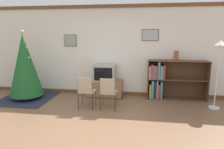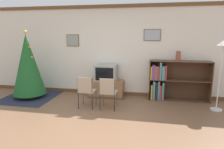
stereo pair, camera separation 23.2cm
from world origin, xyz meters
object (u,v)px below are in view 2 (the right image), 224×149
object	(u,v)px
folding_chair_right	(108,91)
standing_lamp	(222,57)
bookshelf	(168,81)
tv_console	(106,88)
television	(106,73)
vase	(178,56)
christmas_tree	(28,65)
folding_chair_left	(86,90)

from	to	relation	value
folding_chair_right	standing_lamp	bearing A→B (deg)	10.87
folding_chair_right	bookshelf	size ratio (longest dim) A/B	0.49
tv_console	folding_chair_right	size ratio (longest dim) A/B	1.27
bookshelf	standing_lamp	distance (m)	1.51
television	folding_chair_right	xyz separation A→B (m)	(0.28, -1.04, -0.26)
vase	bookshelf	bearing A→B (deg)	170.04
christmas_tree	vase	bearing A→B (deg)	6.94
television	bookshelf	world-z (taller)	bookshelf
folding_chair_right	christmas_tree	bearing A→B (deg)	167.30
christmas_tree	folding_chair_right	bearing A→B (deg)	-12.70
tv_console	vase	distance (m)	2.26
tv_console	folding_chair_left	size ratio (longest dim) A/B	1.27
christmas_tree	tv_console	size ratio (longest dim) A/B	1.88
christmas_tree	folding_chair_left	bearing A→B (deg)	-16.17
folding_chair_left	standing_lamp	distance (m)	3.36
tv_console	vase	world-z (taller)	vase
television	folding_chair_left	size ratio (longest dim) A/B	0.77
christmas_tree	bookshelf	size ratio (longest dim) A/B	1.18
vase	folding_chair_right	bearing A→B (deg)	-148.02
television	vase	xyz separation A→B (m)	(2.02, 0.04, 0.53)
bookshelf	standing_lamp	world-z (taller)	standing_lamp
vase	standing_lamp	bearing A→B (deg)	-32.11
television	standing_lamp	bearing A→B (deg)	-10.31
folding_chair_left	vase	xyz separation A→B (m)	(2.30, 1.08, 0.80)
folding_chair_right	standing_lamp	size ratio (longest dim) A/B	0.48
folding_chair_left	bookshelf	distance (m)	2.35
vase	folding_chair_left	bearing A→B (deg)	-154.73
christmas_tree	folding_chair_left	xyz separation A→B (m)	(1.95, -0.57, -0.51)
folding_chair_right	tv_console	bearing A→B (deg)	105.01
christmas_tree	standing_lamp	world-z (taller)	christmas_tree
folding_chair_left	folding_chair_right	bearing A→B (deg)	0.00
tv_console	television	xyz separation A→B (m)	(-0.00, -0.00, 0.49)
tv_console	standing_lamp	xyz separation A→B (m)	(2.93, -0.54, 1.06)
tv_console	folding_chair_right	distance (m)	1.10
tv_console	television	world-z (taller)	television
tv_console	folding_chair_left	xyz separation A→B (m)	(-0.28, -1.04, 0.22)
folding_chair_right	bookshelf	bearing A→B (deg)	36.88
vase	standing_lamp	xyz separation A→B (m)	(0.92, -0.57, 0.04)
television	bookshelf	distance (m)	1.79
tv_console	folding_chair_right	world-z (taller)	folding_chair_right
television	tv_console	bearing A→B (deg)	90.00
standing_lamp	television	bearing A→B (deg)	169.69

